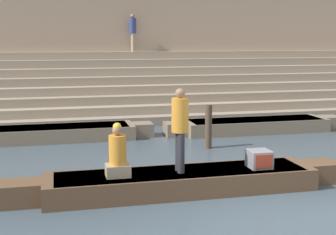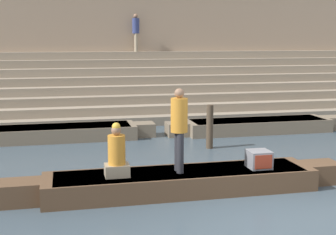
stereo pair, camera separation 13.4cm
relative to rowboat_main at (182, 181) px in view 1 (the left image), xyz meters
name	(u,v)px [view 1 (the left image)]	position (x,y,z in m)	size (l,w,h in m)	color
ground_plane	(283,212)	(1.47, -1.50, -0.23)	(120.00, 120.00, 0.00)	#3D4C56
ghat_steps	(152,92)	(1.47, 10.29, 0.66)	(36.00, 4.62, 2.53)	gray
back_wall	(141,3)	(1.47, 12.52, 4.45)	(34.20, 1.28, 9.43)	tan
rowboat_main	(182,181)	(0.00, 0.00, 0.00)	(6.99, 1.27, 0.43)	brown
person_standing	(180,124)	(-0.05, -0.02, 1.17)	(0.34, 0.34, 1.68)	#28282D
person_rowing	(118,155)	(-1.29, -0.06, 0.62)	(0.47, 0.37, 1.05)	gray
tv_set	(259,159)	(1.63, -0.11, 0.38)	(0.45, 0.47, 0.36)	slate
moored_boat_shore	(255,125)	(4.03, 5.48, 0.00)	(6.20, 1.27, 0.43)	#756651
moored_boat_distant	(60,133)	(-2.33, 5.67, 0.00)	(5.74, 1.27, 0.43)	#756651
mooring_post	(208,127)	(1.74, 3.57, 0.39)	(0.19, 0.19, 1.25)	#473828
person_on_steps	(133,30)	(0.91, 11.64, 3.23)	(0.31, 0.31, 1.62)	gray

